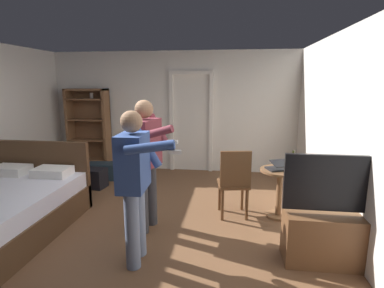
% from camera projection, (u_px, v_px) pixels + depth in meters
% --- Properties ---
extents(ground_plane, '(6.23, 6.23, 0.00)m').
position_uv_depth(ground_plane, '(132.00, 230.00, 3.90)').
color(ground_plane, brown).
extents(wall_back, '(5.45, 0.12, 2.54)m').
position_uv_depth(wall_back, '(173.00, 112.00, 6.46)').
color(wall_back, silver).
rests_on(wall_back, ground_plane).
extents(wall_right, '(0.12, 5.90, 2.54)m').
position_uv_depth(wall_right, '(360.00, 140.00, 3.30)').
color(wall_right, silver).
rests_on(wall_right, ground_plane).
extents(doorway_frame, '(0.93, 0.08, 2.13)m').
position_uv_depth(doorway_frame, '(191.00, 115.00, 6.34)').
color(doorway_frame, white).
rests_on(doorway_frame, ground_plane).
extents(bed, '(1.50, 2.09, 1.02)m').
position_uv_depth(bed, '(0.00, 211.00, 3.76)').
color(bed, '#4C331E').
rests_on(bed, ground_plane).
extents(bookshelf, '(0.90, 0.32, 1.76)m').
position_uv_depth(bookshelf, '(89.00, 126.00, 6.54)').
color(bookshelf, brown).
rests_on(bookshelf, ground_plane).
extents(tv_flatscreen, '(1.01, 0.40, 1.19)m').
position_uv_depth(tv_flatscreen, '(330.00, 231.00, 3.13)').
color(tv_flatscreen, brown).
rests_on(tv_flatscreen, ground_plane).
extents(side_table, '(0.56, 0.56, 0.70)m').
position_uv_depth(side_table, '(280.00, 186.00, 4.21)').
color(side_table, brown).
rests_on(side_table, ground_plane).
extents(laptop, '(0.42, 0.42, 0.16)m').
position_uv_depth(laptop, '(280.00, 167.00, 4.11)').
color(laptop, black).
rests_on(laptop, side_table).
extents(bottle_on_table, '(0.06, 0.06, 0.29)m').
position_uv_depth(bottle_on_table, '(293.00, 163.00, 4.04)').
color(bottle_on_table, '#303111').
rests_on(bottle_on_table, side_table).
extents(wooden_chair, '(0.48, 0.48, 0.99)m').
position_uv_depth(wooden_chair, '(234.00, 181.00, 4.17)').
color(wooden_chair, brown).
rests_on(wooden_chair, ground_plane).
extents(person_blue_shirt, '(0.67, 0.58, 1.62)m').
position_uv_depth(person_blue_shirt, '(135.00, 178.00, 3.05)').
color(person_blue_shirt, slate).
rests_on(person_blue_shirt, ground_plane).
extents(person_striped_shirt, '(0.66, 0.71, 1.68)m').
position_uv_depth(person_striped_shirt, '(146.00, 156.00, 3.76)').
color(person_striped_shirt, '#333338').
rests_on(person_striped_shirt, ground_plane).
extents(suitcase_dark, '(0.62, 0.38, 0.35)m').
position_uv_depth(suitcase_dark, '(90.00, 178.00, 5.48)').
color(suitcase_dark, black).
rests_on(suitcase_dark, ground_plane).
extents(suitcase_small, '(0.61, 0.39, 0.32)m').
position_uv_depth(suitcase_small, '(103.00, 171.00, 5.95)').
color(suitcase_small, '#1E2D38').
rests_on(suitcase_small, ground_plane).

